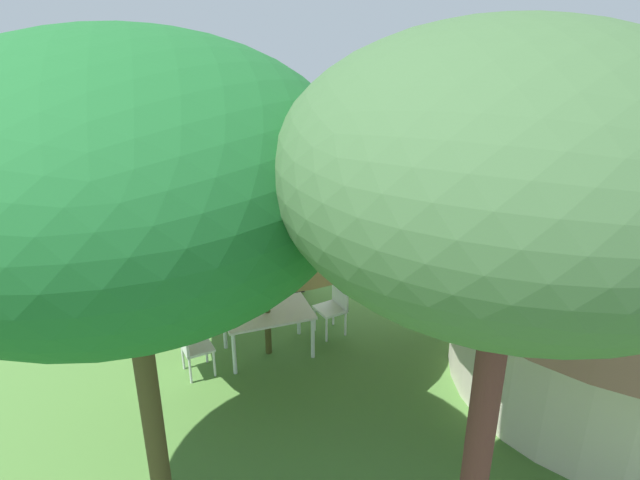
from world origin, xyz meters
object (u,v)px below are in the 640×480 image
striped_lounge_chair (375,215)px  acacia_tree_left_background (517,173)px  guest_beside_umbrella (298,243)px  zebra_nearest_camera (261,216)px  shade_umbrella (263,202)px  patio_chair_near_lawn (191,344)px  patio_chair_near_hut (335,304)px  zebra_by_umbrella (486,202)px  patio_dining_table (267,317)px  standing_watcher (335,158)px  acacia_tree_behind_hut (118,177)px

striped_lounge_chair → acacia_tree_left_background: (4.98, 7.83, 4.01)m
acacia_tree_left_background → guest_beside_umbrella: bearing=-106.8°
guest_beside_umbrella → zebra_nearest_camera: bearing=74.6°
guest_beside_umbrella → acacia_tree_left_background: size_ratio=0.32×
shade_umbrella → striped_lounge_chair: (-4.56, -3.24, -2.27)m
patio_chair_near_lawn → patio_chair_near_hut: (-2.40, 0.16, 0.00)m
guest_beside_umbrella → zebra_by_umbrella: (-4.40, 0.35, 0.00)m
patio_dining_table → standing_watcher: (-4.95, -5.50, 0.35)m
striped_lounge_chair → patio_chair_near_hut: bearing=10.4°
shade_umbrella → guest_beside_umbrella: 2.48m
guest_beside_umbrella → striped_lounge_chair: guest_beside_umbrella is taller
patio_chair_near_hut → shade_umbrella: bearing=90.0°
zebra_by_umbrella → acacia_tree_behind_hut: (8.26, 3.36, 2.94)m
acacia_tree_behind_hut → striped_lounge_chair: bearing=-141.7°
patio_chair_near_lawn → striped_lounge_chair: patio_chair_near_lawn is taller
acacia_tree_behind_hut → acacia_tree_left_background: bearing=132.0°
zebra_nearest_camera → zebra_by_umbrella: 4.73m
patio_chair_near_hut → acacia_tree_behind_hut: bearing=123.9°
zebra_by_umbrella → shade_umbrella: bearing=76.0°
patio_chair_near_lawn → patio_dining_table: bearing=90.0°
patio_dining_table → patio_chair_near_hut: patio_chair_near_hut is taller
guest_beside_umbrella → striped_lounge_chair: size_ratio=1.74×
shade_umbrella → acacia_tree_behind_hut: size_ratio=0.75×
patio_chair_near_lawn → acacia_tree_behind_hut: bearing=-22.5°
zebra_nearest_camera → acacia_tree_left_background: acacia_tree_left_background is taller
patio_chair_near_lawn → guest_beside_umbrella: (-2.58, -1.30, 0.49)m
guest_beside_umbrella → shade_umbrella: bearing=-145.6°
patio_chair_near_hut → zebra_nearest_camera: bearing=-3.2°
shade_umbrella → patio_chair_near_lawn: 2.33m
patio_chair_near_lawn → zebra_nearest_camera: size_ratio=0.43×
patio_chair_near_lawn → acacia_tree_left_background: acacia_tree_left_background is taller
standing_watcher → acacia_tree_behind_hut: acacia_tree_behind_hut is taller
shade_umbrella → standing_watcher: (-4.95, -5.50, -1.52)m
shade_umbrella → acacia_tree_left_background: size_ratio=0.73×
patio_dining_table → acacia_tree_behind_hut: bearing=43.0°
patio_dining_table → guest_beside_umbrella: size_ratio=0.89×
acacia_tree_left_background → acacia_tree_behind_hut: size_ratio=1.02×
patio_chair_near_lawn → zebra_nearest_camera: zebra_nearest_camera is taller
patio_dining_table → acacia_tree_left_background: 5.85m
zebra_by_umbrella → acacia_tree_left_background: 8.99m
zebra_nearest_camera → acacia_tree_behind_hut: 7.35m
striped_lounge_chair → zebra_nearest_camera: bearing=-31.0°
shade_umbrella → patio_chair_near_lawn: bearing=-5.3°
shade_umbrella → zebra_nearest_camera: bearing=-116.1°
patio_chair_near_hut → patio_dining_table: bearing=90.0°
acacia_tree_left_background → patio_chair_near_lawn: bearing=-80.6°
acacia_tree_behind_hut → patio_chair_near_hut: bearing=-148.5°
guest_beside_umbrella → zebra_nearest_camera: 1.68m
zebra_nearest_camera → zebra_by_umbrella: size_ratio=0.95×
patio_chair_near_lawn → acacia_tree_left_background: bearing=14.7°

